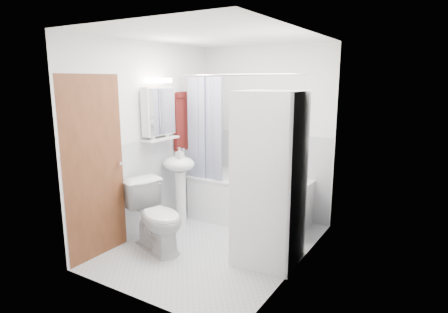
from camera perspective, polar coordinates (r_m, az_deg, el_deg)
The scene contains 20 objects.
floor at distance 4.59m, azimuth -1.29°, elevation -13.37°, with size 2.60×2.60×0.00m, color silver.
room_walls at distance 4.18m, azimuth -1.38°, elevation 5.42°, with size 2.60×2.60×2.60m.
wainscot at distance 4.61m, azimuth 0.65°, elevation -5.27°, with size 1.98×2.58×2.58m.
door at distance 4.45m, azimuth -15.62°, elevation -0.99°, with size 0.05×2.00×2.00m.
bathtub at distance 5.22m, azimuth 3.91°, elevation -6.23°, with size 1.61×0.76×0.61m.
tub_spout at distance 5.28m, azimuth 7.58°, elevation 0.56°, with size 0.04×0.04×0.12m, color silver.
curtain_rod at distance 4.69m, azimuth 2.34°, elevation 12.37°, with size 0.02×0.02×1.79m, color silver.
shower_curtain at distance 5.01m, azimuth -2.97°, elevation 3.71°, with size 0.55×0.02×1.45m.
sink at distance 4.99m, azimuth -6.80°, elevation -2.77°, with size 0.44×0.37×1.04m.
medicine_cabinet at distance 4.80m, azimuth -9.93°, elevation 6.99°, with size 0.13×0.50×0.71m.
shelf at distance 4.83m, azimuth -9.64°, elevation 2.67°, with size 0.18×0.54×0.03m, color silver.
shower_caddy at distance 5.21m, azimuth 8.10°, elevation 2.82°, with size 0.22×0.06×0.02m, color silver.
towel at distance 5.24m, azimuth -6.33°, elevation 5.53°, with size 0.07×0.34×0.82m.
washer_dryer at distance 3.97m, azimuth 6.94°, elevation -3.39°, with size 0.71×0.70×1.83m.
toilet at distance 4.42m, azimuth -10.19°, elevation -9.06°, with size 0.45×0.80×0.78m, color white.
soap_pump at distance 4.88m, azimuth -6.79°, elevation -0.16°, with size 0.08×0.17×0.08m, color gray.
shelf_bottle at distance 4.71m, azimuth -10.85°, elevation 2.99°, with size 0.07×0.18×0.07m, color gray.
shelf_cup at distance 4.91m, azimuth -8.75°, elevation 3.59°, with size 0.10×0.09×0.10m, color gray.
shampoo_a at distance 5.15m, azimuth 9.44°, elevation 3.53°, with size 0.13×0.17×0.13m, color gray.
shampoo_b at distance 5.11m, azimuth 10.68°, elevation 3.13°, with size 0.08×0.21×0.08m, color #27539E.
Camera 1 is at (2.25, -3.50, 1.94)m, focal length 30.00 mm.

